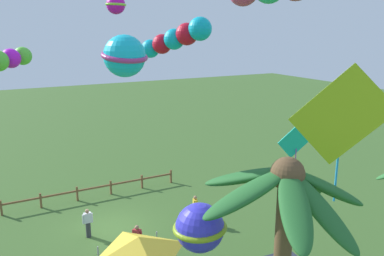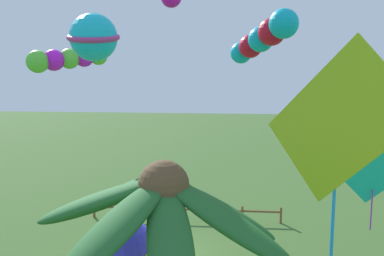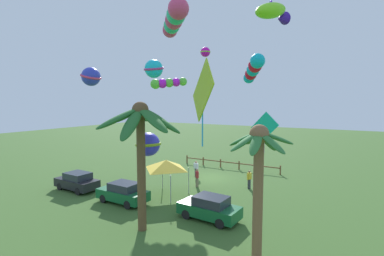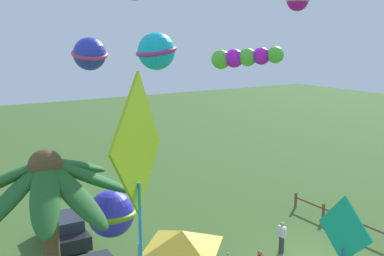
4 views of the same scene
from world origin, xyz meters
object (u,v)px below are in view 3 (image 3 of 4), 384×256
(festival_tent, at_px, (166,165))
(kite_ball_8, at_px, (148,144))
(spectator_1, at_px, (196,169))
(parked_car_1, at_px, (77,181))
(parked_car_2, at_px, (210,208))
(kite_tube_1, at_px, (253,69))
(palm_tree_1, at_px, (141,130))
(spectator_0, at_px, (197,178))
(palm_tree_0, at_px, (259,163))
(kite_fish_6, at_px, (272,12))
(kite_ball_5, at_px, (205,52))
(kite_ball_3, at_px, (154,69))
(kite_diamond_0, at_px, (203,92))
(kite_ball_7, at_px, (91,77))
(spectator_2, at_px, (249,179))
(parked_car_0, at_px, (123,193))
(kite_diamond_2, at_px, (265,127))
(kite_tube_9, at_px, (167,83))
(kite_tube_4, at_px, (174,19))

(festival_tent, relative_size, kite_ball_8, 1.39)
(spectator_1, bearing_deg, parked_car_1, 52.63)
(parked_car_2, distance_m, kite_tube_1, 12.99)
(kite_ball_8, bearing_deg, palm_tree_1, 120.61)
(kite_ball_8, bearing_deg, spectator_0, -91.37)
(palm_tree_0, xyz_separation_m, kite_fish_6, (0.98, -5.63, 8.40))
(festival_tent, relative_size, kite_ball_5, 2.39)
(kite_ball_3, bearing_deg, spectator_0, -111.64)
(kite_diamond_0, bearing_deg, kite_fish_6, -116.69)
(parked_car_2, height_order, kite_ball_7, kite_ball_7)
(parked_car_2, xyz_separation_m, spectator_2, (-0.16, -7.33, 0.06))
(festival_tent, bearing_deg, kite_tube_1, -127.16)
(kite_tube_1, xyz_separation_m, kite_ball_8, (3.97, 9.73, -5.67))
(kite_ball_8, bearing_deg, kite_diamond_0, 166.28)
(parked_car_2, distance_m, kite_fish_6, 12.87)
(spectator_0, relative_size, kite_ball_7, 0.78)
(parked_car_0, distance_m, kite_fish_6, 15.97)
(spectator_0, xyz_separation_m, kite_ball_5, (0.05, -1.58, 10.98))
(spectator_0, distance_m, spectator_2, 4.47)
(kite_diamond_2, bearing_deg, spectator_0, -26.29)
(spectator_2, xyz_separation_m, kite_tube_1, (0.30, -1.52, 9.45))
(spectator_2, bearing_deg, spectator_0, 22.82)
(palm_tree_0, relative_size, kite_diamond_2, 2.38)
(kite_diamond_2, distance_m, kite_tube_9, 13.93)
(spectator_1, relative_size, kite_tube_1, 0.40)
(palm_tree_1, height_order, kite_diamond_2, palm_tree_1)
(palm_tree_1, height_order, parked_car_2, palm_tree_1)
(parked_car_0, height_order, kite_fish_6, kite_fish_6)
(parked_car_1, relative_size, kite_tube_4, 1.21)
(palm_tree_0, bearing_deg, spectator_0, -47.24)
(parked_car_2, xyz_separation_m, kite_fish_6, (-2.92, -2.74, 12.23))
(kite_tube_4, xyz_separation_m, kite_ball_8, (2.77, -0.99, -7.41))
(spectator_1, relative_size, kite_diamond_0, 0.34)
(parked_car_0, relative_size, kite_ball_5, 3.29)
(festival_tent, bearing_deg, spectator_2, -136.50)
(kite_tube_1, xyz_separation_m, kite_ball_3, (5.38, 7.18, -0.41))
(palm_tree_1, distance_m, kite_diamond_0, 4.08)
(kite_fish_6, height_order, kite_ball_7, kite_fish_6)
(spectator_0, xyz_separation_m, kite_ball_8, (0.15, 6.48, 3.78))
(palm_tree_0, height_order, festival_tent, palm_tree_0)
(parked_car_0, relative_size, kite_diamond_0, 0.84)
(parked_car_1, bearing_deg, parked_car_2, -179.08)
(parked_car_0, distance_m, festival_tent, 3.83)
(kite_diamond_2, bearing_deg, parked_car_1, 9.43)
(spectator_1, bearing_deg, palm_tree_1, 104.01)
(spectator_1, height_order, kite_ball_7, kite_ball_7)
(parked_car_1, xyz_separation_m, kite_ball_7, (-0.13, -1.70, 8.81))
(parked_car_0, distance_m, kite_diamond_0, 10.40)
(palm_tree_1, bearing_deg, spectator_2, -105.41)
(parked_car_2, height_order, spectator_0, spectator_0)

